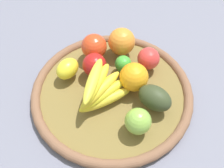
# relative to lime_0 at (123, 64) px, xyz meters

# --- Properties ---
(ground_plane) EXTENTS (2.40, 2.40, 0.00)m
(ground_plane) POSITION_rel_lime_0_xyz_m (0.03, 0.07, -0.06)
(ground_plane) COLOR slate
(ground_plane) RESTS_ON ground
(basket) EXTENTS (0.46, 0.46, 0.03)m
(basket) POSITION_rel_lime_0_xyz_m (0.03, 0.07, -0.04)
(basket) COLOR olive
(basket) RESTS_ON ground_plane
(lime_0) EXTENTS (0.07, 0.07, 0.05)m
(lime_0) POSITION_rel_lime_0_xyz_m (0.00, 0.00, 0.00)
(lime_0) COLOR green
(lime_0) RESTS_ON basket
(banana_bunch) EXTENTS (0.14, 0.16, 0.08)m
(banana_bunch) POSITION_rel_lime_0_xyz_m (0.05, 0.11, 0.02)
(banana_bunch) COLOR yellow
(banana_bunch) RESTS_ON basket
(apple_2) EXTENTS (0.09, 0.09, 0.07)m
(apple_2) POSITION_rel_lime_0_xyz_m (-0.05, 0.19, 0.01)
(apple_2) COLOR #86B745
(apple_2) RESTS_ON basket
(orange_1) EXTENTS (0.11, 0.11, 0.08)m
(orange_1) POSITION_rel_lime_0_xyz_m (-0.03, 0.06, 0.02)
(orange_1) COLOR orange
(orange_1) RESTS_ON basket
(apple_0) EXTENTS (0.08, 0.08, 0.08)m
(apple_0) POSITION_rel_lime_0_xyz_m (0.09, -0.05, 0.01)
(apple_0) COLOR #D9421E
(apple_0) RESTS_ON basket
(orange_0) EXTENTS (0.11, 0.11, 0.08)m
(orange_0) POSITION_rel_lime_0_xyz_m (0.01, -0.08, 0.02)
(orange_0) COLOR orange
(orange_0) RESTS_ON basket
(avocado) EXTENTS (0.11, 0.10, 0.06)m
(avocado) POSITION_rel_lime_0_xyz_m (-0.09, 0.12, 0.01)
(avocado) COLOR #353F23
(avocado) RESTS_ON basket
(lemon_0) EXTENTS (0.08, 0.09, 0.05)m
(lemon_0) POSITION_rel_lime_0_xyz_m (0.16, 0.04, 0.00)
(lemon_0) COLOR yellow
(lemon_0) RESTS_ON basket
(apple_3) EXTENTS (0.08, 0.08, 0.07)m
(apple_3) POSITION_rel_lime_0_xyz_m (-0.07, -0.02, 0.01)
(apple_3) COLOR red
(apple_3) RESTS_ON basket
(apple_1) EXTENTS (0.09, 0.09, 0.07)m
(apple_1) POSITION_rel_lime_0_xyz_m (0.08, 0.02, 0.01)
(apple_1) COLOR red
(apple_1) RESTS_ON basket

